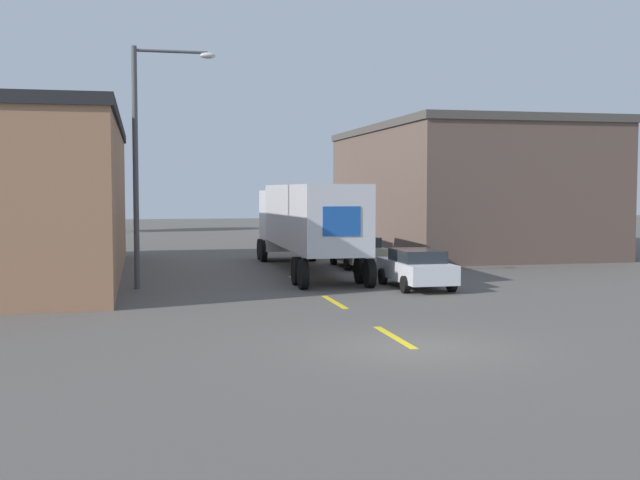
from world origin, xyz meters
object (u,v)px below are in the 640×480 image
(semi_truck, at_px, (306,218))
(parked_car_right_far, at_px, (358,251))
(parked_car_right_mid, at_px, (416,268))
(street_lamp, at_px, (145,149))

(semi_truck, distance_m, parked_car_right_far, 3.41)
(parked_car_right_mid, bearing_deg, street_lamp, 168.50)
(parked_car_right_mid, distance_m, parked_car_right_far, 7.97)
(semi_truck, height_order, street_lamp, street_lamp)
(semi_truck, height_order, parked_car_right_mid, semi_truck)
(semi_truck, relative_size, parked_car_right_mid, 3.31)
(street_lamp, bearing_deg, parked_car_right_far, 32.05)
(semi_truck, bearing_deg, parked_car_right_far, 25.71)
(parked_car_right_far, xyz_separation_m, street_lamp, (-9.60, -6.01, 4.30))
(parked_car_right_mid, height_order, street_lamp, street_lamp)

